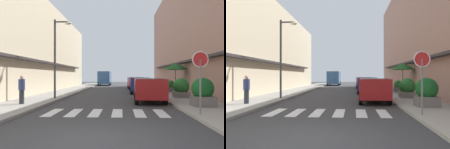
# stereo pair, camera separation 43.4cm
# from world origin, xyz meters

# --- Properties ---
(ground_plane) EXTENTS (82.26, 82.26, 0.00)m
(ground_plane) POSITION_xyz_m (0.00, 14.96, 0.00)
(ground_plane) COLOR #38383A
(sidewalk_left) EXTENTS (2.81, 52.35, 0.12)m
(sidewalk_left) POSITION_xyz_m (-4.81, 14.96, 0.06)
(sidewalk_left) COLOR gray
(sidewalk_left) RESTS_ON ground_plane
(sidewalk_right) EXTENTS (2.81, 52.35, 0.12)m
(sidewalk_right) POSITION_xyz_m (4.81, 14.96, 0.06)
(sidewalk_right) COLOR #9E998E
(sidewalk_right) RESTS_ON ground_plane
(building_row_left) EXTENTS (5.50, 35.65, 8.74)m
(building_row_left) POSITION_xyz_m (-8.71, 15.83, 4.37)
(building_row_left) COLOR beige
(building_row_left) RESTS_ON ground_plane
(building_row_right) EXTENTS (5.50, 35.65, 11.91)m
(building_row_right) POSITION_xyz_m (8.71, 15.83, 5.95)
(building_row_right) COLOR #A87A6B
(building_row_right) RESTS_ON ground_plane
(crosswalk) EXTENTS (5.20, 2.20, 0.01)m
(crosswalk) POSITION_xyz_m (-0.00, 4.44, 0.01)
(crosswalk) COLOR silver
(crosswalk) RESTS_ON ground_plane
(parked_car_near) EXTENTS (1.95, 4.39, 1.47)m
(parked_car_near) POSITION_xyz_m (2.36, 8.73, 0.92)
(parked_car_near) COLOR maroon
(parked_car_near) RESTS_ON ground_plane
(parked_car_mid) EXTENTS (1.91, 4.09, 1.47)m
(parked_car_mid) POSITION_xyz_m (2.36, 15.66, 0.92)
(parked_car_mid) COLOR navy
(parked_car_mid) RESTS_ON ground_plane
(parked_car_far) EXTENTS (1.92, 4.49, 1.47)m
(parked_car_far) POSITION_xyz_m (2.36, 21.98, 0.92)
(parked_car_far) COLOR maroon
(parked_car_far) RESTS_ON ground_plane
(delivery_van) EXTENTS (2.05, 5.42, 2.37)m
(delivery_van) POSITION_xyz_m (-2.21, 33.36, 1.41)
(delivery_van) COLOR #33598C
(delivery_van) RESTS_ON ground_plane
(round_street_sign) EXTENTS (0.65, 0.07, 2.48)m
(round_street_sign) POSITION_xyz_m (3.76, 3.56, 2.02)
(round_street_sign) COLOR slate
(round_street_sign) RESTS_ON sidewalk_right
(street_lamp) EXTENTS (1.19, 0.28, 5.30)m
(street_lamp) POSITION_xyz_m (-3.65, 9.68, 3.37)
(street_lamp) COLOR #38383D
(street_lamp) RESTS_ON sidewalk_left
(cafe_umbrella) EXTENTS (2.15, 2.15, 2.59)m
(cafe_umbrella) POSITION_xyz_m (5.29, 14.30, 2.42)
(cafe_umbrella) COLOR #262626
(cafe_umbrella) RESTS_ON sidewalk_right
(planter_corner) EXTENTS (1.08, 1.08, 1.42)m
(planter_corner) POSITION_xyz_m (4.68, 5.94, 0.81)
(planter_corner) COLOR slate
(planter_corner) RESTS_ON sidewalk_right
(planter_midblock) EXTENTS (1.10, 1.10, 1.34)m
(planter_midblock) POSITION_xyz_m (4.79, 10.49, 0.77)
(planter_midblock) COLOR slate
(planter_midblock) RESTS_ON sidewalk_right
(planter_far) EXTENTS (0.81, 0.81, 1.09)m
(planter_far) POSITION_xyz_m (5.26, 16.16, 0.63)
(planter_far) COLOR slate
(planter_far) RESTS_ON sidewalk_right
(pedestrian_walking_near) EXTENTS (0.34, 0.34, 1.53)m
(pedestrian_walking_near) POSITION_xyz_m (-4.71, 6.53, 0.92)
(pedestrian_walking_near) COLOR #282B33
(pedestrian_walking_near) RESTS_ON sidewalk_left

